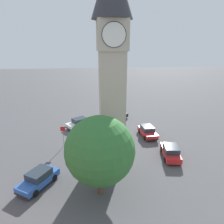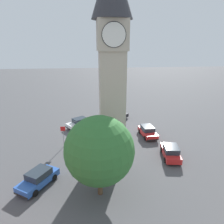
{
  "view_description": "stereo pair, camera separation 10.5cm",
  "coord_description": "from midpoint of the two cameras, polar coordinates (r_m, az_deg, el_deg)",
  "views": [
    {
      "loc": [
        -2.8,
        -22.54,
        12.65
      ],
      "look_at": [
        0.0,
        0.0,
        5.18
      ],
      "focal_mm": 32.5,
      "sensor_mm": 36.0,
      "label": 1
    },
    {
      "loc": [
        -2.7,
        -22.55,
        12.65
      ],
      "look_at": [
        0.0,
        0.0,
        5.18
      ],
      "focal_mm": 32.5,
      "sensor_mm": 36.0,
      "label": 2
    }
  ],
  "objects": [
    {
      "name": "tree",
      "position": [
        17.19,
        -3.61,
        -10.71
      ],
      "size": [
        5.91,
        5.91,
        7.31
      ],
      "color": "brown",
      "rests_on": "ground"
    },
    {
      "name": "clock_tower",
      "position": [
        22.71,
        -0.14,
        18.42
      ],
      "size": [
        4.29,
        4.29,
        21.77
      ],
      "color": "#A59C89",
      "rests_on": "ground"
    },
    {
      "name": "car_black_far",
      "position": [
        21.2,
        -20.1,
        -17.18
      ],
      "size": [
        3.66,
        4.38,
        1.53
      ],
      "color": "#2D5BB7",
      "rests_on": "ground"
    },
    {
      "name": "pedestrian",
      "position": [
        29.68,
        -7.04,
        -5.04
      ],
      "size": [
        0.45,
        0.4,
        1.69
      ],
      "color": "#706656",
      "rests_on": "ground"
    },
    {
      "name": "car_silver_kerb",
      "position": [
        37.45,
        1.12,
        -0.31
      ],
      "size": [
        4.19,
        4.02,
        1.53
      ],
      "color": "black",
      "rests_on": "ground"
    },
    {
      "name": "car_red_corner",
      "position": [
        30.11,
        9.84,
        -5.34
      ],
      "size": [
        2.05,
        4.25,
        1.53
      ],
      "color": "red",
      "rests_on": "ground"
    },
    {
      "name": "car_white_side",
      "position": [
        33.24,
        -9.32,
        -3.01
      ],
      "size": [
        4.36,
        3.73,
        1.53
      ],
      "color": "white",
      "rests_on": "ground"
    },
    {
      "name": "road_sign",
      "position": [
        27.0,
        -13.71,
        -5.82
      ],
      "size": [
        0.6,
        0.07,
        2.8
      ],
      "color": "gray",
      "rests_on": "ground"
    },
    {
      "name": "ground_plane",
      "position": [
        26.0,
        -0.12,
        -10.92
      ],
      "size": [
        200.0,
        200.0,
        0.0
      ],
      "primitive_type": "plane",
      "color": "#4C4C4F"
    },
    {
      "name": "car_blue_kerb",
      "position": [
        25.27,
        16.05,
        -10.64
      ],
      "size": [
        2.39,
        4.36,
        1.53
      ],
      "color": "red",
      "rests_on": "ground"
    }
  ]
}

